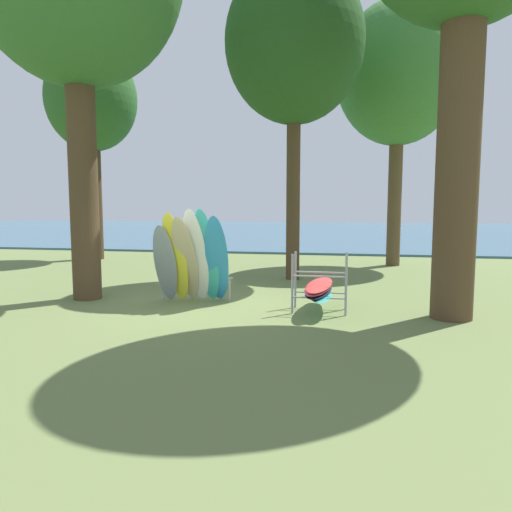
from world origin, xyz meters
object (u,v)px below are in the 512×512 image
tree_far_left_back (91,102)px  tree_far_right_back (398,75)px  board_storage_rack (319,288)px  leaning_board_pile (192,259)px  tree_mid_behind (294,44)px

tree_far_left_back → tree_far_right_back: size_ratio=0.90×
tree_far_left_back → board_storage_rack: 13.92m
tree_far_right_back → board_storage_rack: bearing=-105.2°
leaning_board_pile → tree_far_left_back: bearing=130.7°
tree_far_right_back → board_storage_rack: tree_far_right_back is taller
tree_far_right_back → leaning_board_pile: size_ratio=4.33×
tree_far_left_back → tree_far_right_back: (11.89, 0.14, 0.52)m
tree_far_right_back → board_storage_rack: (-2.25, -8.29, -6.38)m
leaning_board_pile → tree_far_right_back: bearing=56.9°
tree_mid_behind → leaning_board_pile: bearing=-115.2°
tree_far_left_back → tree_far_right_back: bearing=0.7°
leaning_board_pile → board_storage_rack: leaning_board_pile is taller
board_storage_rack → leaning_board_pile: bearing=173.3°
tree_far_left_back → tree_mid_behind: bearing=-24.0°
leaning_board_pile → board_storage_rack: (2.93, -0.34, -0.53)m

